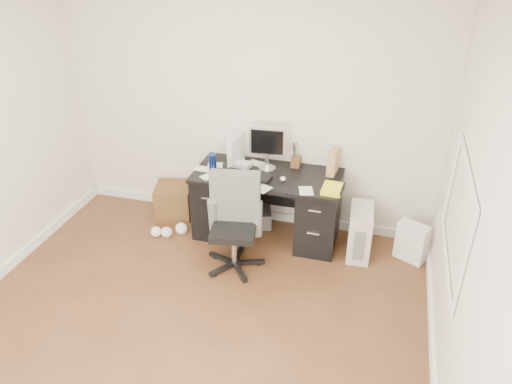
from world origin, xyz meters
TOP-DOWN VIEW (x-y plane):
  - ground at (0.00, 0.00)m, footprint 4.00×4.00m
  - room_shell at (0.03, 0.03)m, footprint 4.02×4.02m
  - desk at (0.30, 1.65)m, footprint 1.50×0.70m
  - loose_papers at (0.10, 1.60)m, footprint 1.10×0.60m
  - lcd_monitor at (0.27, 1.76)m, footprint 0.39×0.25m
  - keyboard at (0.13, 1.53)m, footprint 0.49×0.23m
  - computer_mouse at (0.49, 1.52)m, footprint 0.08×0.08m
  - travel_mug at (-0.26, 1.58)m, footprint 0.09×0.09m
  - white_binder at (-0.08, 1.80)m, footprint 0.18×0.28m
  - magazine_file at (0.93, 1.85)m, footprint 0.13×0.23m
  - pen_cup at (0.54, 1.89)m, footprint 0.12×0.12m
  - yellow_book at (0.99, 1.47)m, footprint 0.21×0.26m
  - paper_remote at (0.29, 1.35)m, footprint 0.27×0.25m
  - office_chair at (0.13, 1.04)m, footprint 0.63×0.63m
  - pc_tower at (1.29, 1.61)m, footprint 0.25×0.51m
  - shopping_bag at (1.80, 1.63)m, footprint 0.36×0.32m
  - wicker_basket at (-0.82, 1.76)m, footprint 0.47×0.47m
  - desk_printer at (0.14, 1.82)m, footprint 0.37×0.34m

SIDE VIEW (x-z plane):
  - ground at x=0.00m, z-range 0.00..0.00m
  - desk_printer at x=0.14m, z-range 0.00..0.18m
  - wicker_basket at x=-0.82m, z-range 0.00..0.39m
  - shopping_bag at x=1.80m, z-range 0.00..0.40m
  - pc_tower at x=1.29m, z-range 0.00..0.50m
  - desk at x=0.30m, z-range 0.02..0.77m
  - office_chair at x=0.13m, z-range 0.00..0.97m
  - loose_papers at x=0.10m, z-range 0.75..0.75m
  - paper_remote at x=0.29m, z-range 0.75..0.77m
  - keyboard at x=0.13m, z-range 0.75..0.78m
  - yellow_book at x=0.99m, z-range 0.75..0.79m
  - computer_mouse at x=0.49m, z-range 0.75..0.82m
  - travel_mug at x=-0.26m, z-range 0.75..0.93m
  - magazine_file at x=0.93m, z-range 0.75..1.00m
  - pen_cup at x=0.54m, z-range 0.75..1.02m
  - white_binder at x=-0.08m, z-range 0.75..1.05m
  - lcd_monitor at x=0.27m, z-range 0.75..1.22m
  - room_shell at x=0.03m, z-range 0.30..3.01m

